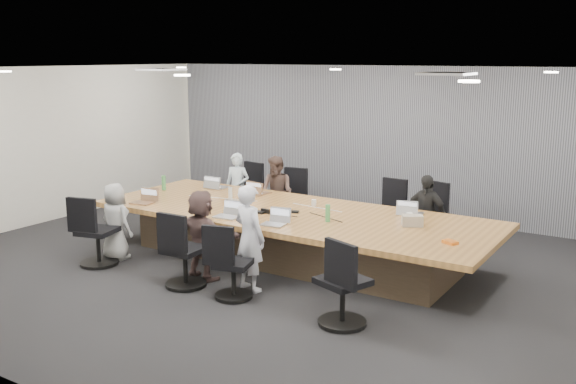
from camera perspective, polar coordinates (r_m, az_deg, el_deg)
The scene contains 38 objects.
floor at distance 9.23m, azimuth -1.33°, elevation -6.83°, with size 10.00×8.00×0.00m, color black.
ceiling at distance 8.73m, azimuth -1.43°, elevation 10.83°, with size 10.00×8.00×0.00m, color white.
wall_back at distance 12.37m, azimuth 8.96°, elevation 4.53°, with size 10.00×2.80×0.00m, color silver.
wall_front at distance 6.05m, azimuth -22.89°, elevation -4.12°, with size 10.00×2.80×0.00m, color silver.
wall_left at distance 12.33m, azimuth -21.16°, elevation 3.85°, with size 8.00×2.80×0.00m, color silver.
curtain at distance 12.29m, azimuth 8.81°, elevation 4.50°, with size 9.80×0.04×2.80m, color gray.
conference_table at distance 9.51m, azimuth 0.32°, elevation -3.72°, with size 6.00×2.20×0.74m.
chair_0 at distance 11.96m, azimuth -3.52°, elevation -0.35°, with size 0.57×0.57×0.84m, color black, non-canonical shape.
chair_1 at distance 11.49m, azimuth -0.03°, elevation -0.92°, with size 0.55×0.55×0.81m, color black, non-canonical shape.
chair_2 at distance 10.60m, azimuth 8.99°, elevation -2.19°, with size 0.55×0.55×0.81m, color black, non-canonical shape.
chair_3 at distance 10.34m, azimuth 12.75°, elevation -2.58°, with size 0.58×0.58×0.85m, color black, non-canonical shape.
chair_4 at distance 9.67m, azimuth -16.55°, elevation -3.82°, with size 0.57×0.57×0.85m, color black, non-canonical shape.
chair_5 at distance 8.53m, azimuth -9.15°, elevation -5.59°, with size 0.57×0.57×0.84m, color black, non-canonical shape.
chair_6 at distance 8.07m, azimuth -4.88°, elevation -6.87°, with size 0.51×0.51×0.75m, color black, non-canonical shape.
chair_7 at distance 7.28m, azimuth 4.89°, elevation -8.52°, with size 0.58×0.58×0.87m, color black, non-canonical shape.
person_0 at distance 11.64m, azimuth -4.53°, elevation 0.36°, with size 0.46×0.30×1.27m, color silver.
laptop_0 at distance 11.19m, azimuth -6.23°, elevation 0.45°, with size 0.34×0.24×0.02m, color #B2B2B7.
person_1 at distance 11.15m, azimuth -0.99°, elevation -0.08°, with size 0.62×0.49×1.28m, color brown.
laptop_1 at distance 10.69m, azimuth -2.61°, elevation -0.05°, with size 0.36×0.25×0.02m, color #8C6647.
person_3 at distance 9.98m, azimuth 12.12°, elevation -1.97°, with size 0.72×0.30×1.23m, color black.
laptop_3 at distance 9.44m, azimuth 10.99°, elevation -1.88°, with size 0.31×0.21×0.02m, color #B2B2B7.
person_4 at distance 9.85m, azimuth -15.08°, elevation -2.54°, with size 0.56×0.37×1.15m, color #9F9F9F.
laptop_4 at distance 10.18m, azimuth -12.88°, elevation -0.95°, with size 0.32×0.22×0.02m, color #8C6647.
person_5 at distance 8.73m, azimuth -7.68°, elevation -3.79°, with size 1.15×0.37×1.24m, color brown.
laptop_5 at distance 9.11m, azimuth -5.49°, elevation -2.22°, with size 0.34×0.24×0.02m, color #B2B2B7.
person_6 at distance 8.24m, azimuth -3.46°, elevation -4.09°, with size 0.51×0.33×1.40m, color silver.
laptop_6 at distance 8.66m, azimuth -1.34°, elevation -2.91°, with size 0.31×0.21×0.02m, color #B2B2B7.
bottle_green_left at distance 11.09m, azimuth -10.99°, elevation 0.81°, with size 0.07×0.07×0.25m, color #479A4F.
bottle_green_right at distance 8.83m, azimuth 3.56°, elevation -1.89°, with size 0.07×0.07×0.24m, color #479A4F.
bottle_clear at distance 10.16m, azimuth -5.15°, elevation -0.17°, with size 0.06×0.06×0.21m, color silver.
cup_white_far at distance 9.80m, azimuth 2.32°, elevation -0.94°, with size 0.07×0.07×0.09m, color white.
cup_white_near at distance 9.08m, azimuth 10.73°, elevation -2.14°, with size 0.08×0.08×0.10m, color white.
mug_brown at distance 10.83m, azimuth -12.39°, elevation 0.07°, with size 0.08×0.08×0.10m, color brown.
mic_left at distance 9.32m, azimuth -2.53°, elevation -1.81°, with size 0.14×0.10×0.03m, color black.
mic_right at distance 9.35m, azimuth 0.55°, elevation -1.77°, with size 0.14×0.09×0.03m, color black.
stapler at distance 9.32m, azimuth -1.99°, elevation -1.70°, with size 0.17×0.04×0.06m, color black.
canvas_bag at distance 8.77m, azimuth 10.99°, elevation -2.51°, with size 0.27×0.17×0.15m, color #A59784.
snack_packet at distance 8.07m, azimuth 14.22°, elevation -4.34°, with size 0.18×0.12×0.04m, color #D26217.
Camera 1 is at (4.84, -7.27, 2.98)m, focal length 40.00 mm.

